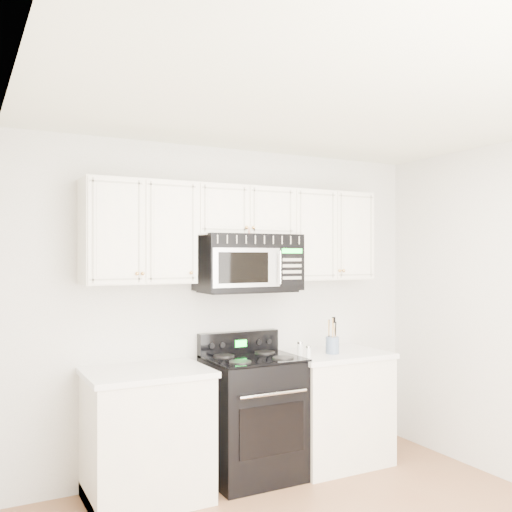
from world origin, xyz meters
TOP-DOWN VIEW (x-y plane):
  - room at (0.00, 0.00)m, footprint 3.51×3.51m
  - base_cabinet_left at (-0.80, 1.44)m, footprint 0.86×0.65m
  - base_cabinet_right at (0.80, 1.44)m, footprint 0.86×0.65m
  - range at (0.05, 1.46)m, footprint 0.70×0.64m
  - upper_cabinets at (-0.00, 1.58)m, footprint 2.44×0.37m
  - microwave at (0.06, 1.54)m, footprint 0.80×0.45m
  - utensil_crock at (0.75, 1.37)m, footprint 0.11×0.11m
  - shaker_salt at (0.47, 1.31)m, footprint 0.04×0.04m
  - shaker_pepper at (0.47, 1.43)m, footprint 0.05×0.05m

SIDE VIEW (x-z plane):
  - base_cabinet_left at x=-0.80m, z-range -0.03..0.89m
  - base_cabinet_right at x=0.80m, z-range -0.03..0.89m
  - range at x=0.05m, z-range -0.07..1.04m
  - shaker_salt at x=0.47m, z-range 0.92..1.01m
  - shaker_pepper at x=0.47m, z-range 0.92..1.03m
  - utensil_crock at x=0.75m, z-range 0.85..1.14m
  - room at x=0.00m, z-range 0.00..2.60m
  - microwave at x=0.06m, z-range 1.45..1.89m
  - upper_cabinets at x=0.00m, z-range 1.56..2.31m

